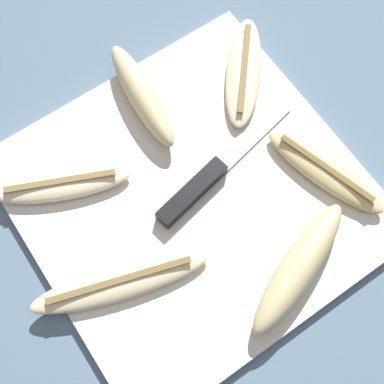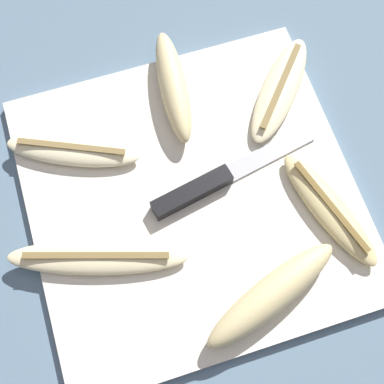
{
  "view_description": "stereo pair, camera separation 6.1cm",
  "coord_description": "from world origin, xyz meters",
  "px_view_note": "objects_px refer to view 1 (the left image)",
  "views": [
    {
      "loc": [
        0.17,
        -0.12,
        0.6
      ],
      "look_at": [
        0.0,
        0.0,
        0.02
      ],
      "focal_mm": 50.0,
      "sensor_mm": 36.0,
      "label": 1
    },
    {
      "loc": [
        0.2,
        -0.06,
        0.6
      ],
      "look_at": [
        0.0,
        0.0,
        0.02
      ],
      "focal_mm": 50.0,
      "sensor_mm": 36.0,
      "label": 2
    }
  ],
  "objects_px": {
    "banana_cream_curved": "(120,282)",
    "banana_mellow_near": "(299,267)",
    "knife": "(200,183)",
    "banana_pale_long": "(244,71)",
    "banana_ripe_center": "(142,95)",
    "banana_spotted_left": "(325,171)",
    "banana_bright_far": "(62,184)"
  },
  "relations": [
    {
      "from": "banana_ripe_center",
      "to": "banana_mellow_near",
      "type": "height_order",
      "value": "same"
    },
    {
      "from": "banana_spotted_left",
      "to": "banana_pale_long",
      "type": "relative_size",
      "value": 1.1
    },
    {
      "from": "banana_cream_curved",
      "to": "knife",
      "type": "bearing_deg",
      "value": 108.35
    },
    {
      "from": "banana_bright_far",
      "to": "banana_cream_curved",
      "type": "bearing_deg",
      "value": -1.75
    },
    {
      "from": "knife",
      "to": "banana_mellow_near",
      "type": "height_order",
      "value": "banana_mellow_near"
    },
    {
      "from": "knife",
      "to": "banana_cream_curved",
      "type": "relative_size",
      "value": 1.07
    },
    {
      "from": "banana_cream_curved",
      "to": "banana_pale_long",
      "type": "distance_m",
      "value": 0.3
    },
    {
      "from": "banana_cream_curved",
      "to": "banana_ripe_center",
      "type": "height_order",
      "value": "banana_ripe_center"
    },
    {
      "from": "banana_bright_far",
      "to": "banana_pale_long",
      "type": "bearing_deg",
      "value": 90.68
    },
    {
      "from": "knife",
      "to": "banana_mellow_near",
      "type": "xyz_separation_m",
      "value": [
        0.14,
        0.03,
        0.01
      ]
    },
    {
      "from": "knife",
      "to": "banana_spotted_left",
      "type": "distance_m",
      "value": 0.15
    },
    {
      "from": "banana_spotted_left",
      "to": "banana_mellow_near",
      "type": "relative_size",
      "value": 0.94
    },
    {
      "from": "banana_ripe_center",
      "to": "banana_cream_curved",
      "type": "bearing_deg",
      "value": -38.72
    },
    {
      "from": "knife",
      "to": "banana_spotted_left",
      "type": "bearing_deg",
      "value": 49.8
    },
    {
      "from": "banana_cream_curved",
      "to": "banana_mellow_near",
      "type": "xyz_separation_m",
      "value": [
        0.1,
        0.17,
        0.01
      ]
    },
    {
      "from": "banana_pale_long",
      "to": "banana_ripe_center",
      "type": "bearing_deg",
      "value": -107.16
    },
    {
      "from": "banana_spotted_left",
      "to": "banana_pale_long",
      "type": "bearing_deg",
      "value": 179.27
    },
    {
      "from": "banana_spotted_left",
      "to": "banana_ripe_center",
      "type": "bearing_deg",
      "value": -148.51
    },
    {
      "from": "knife",
      "to": "banana_cream_curved",
      "type": "xyz_separation_m",
      "value": [
        0.05,
        -0.14,
        0.0
      ]
    },
    {
      "from": "banana_cream_curved",
      "to": "banana_ripe_center",
      "type": "distance_m",
      "value": 0.23
    },
    {
      "from": "banana_ripe_center",
      "to": "banana_bright_far",
      "type": "height_order",
      "value": "banana_ripe_center"
    },
    {
      "from": "banana_cream_curved",
      "to": "banana_spotted_left",
      "type": "relative_size",
      "value": 1.24
    },
    {
      "from": "knife",
      "to": "banana_bright_far",
      "type": "bearing_deg",
      "value": -134.97
    },
    {
      "from": "banana_cream_curved",
      "to": "banana_mellow_near",
      "type": "height_order",
      "value": "banana_mellow_near"
    },
    {
      "from": "banana_spotted_left",
      "to": "banana_mellow_near",
      "type": "distance_m",
      "value": 0.12
    },
    {
      "from": "banana_bright_far",
      "to": "banana_pale_long",
      "type": "height_order",
      "value": "same"
    },
    {
      "from": "knife",
      "to": "banana_pale_long",
      "type": "distance_m",
      "value": 0.16
    },
    {
      "from": "knife",
      "to": "banana_ripe_center",
      "type": "xyz_separation_m",
      "value": [
        -0.13,
        0.0,
        0.01
      ]
    },
    {
      "from": "banana_ripe_center",
      "to": "banana_spotted_left",
      "type": "distance_m",
      "value": 0.24
    },
    {
      "from": "banana_ripe_center",
      "to": "banana_spotted_left",
      "type": "relative_size",
      "value": 0.97
    },
    {
      "from": "banana_spotted_left",
      "to": "banana_cream_curved",
      "type": "bearing_deg",
      "value": -95.42
    },
    {
      "from": "banana_cream_curved",
      "to": "banana_ripe_center",
      "type": "bearing_deg",
      "value": 141.28
    }
  ]
}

